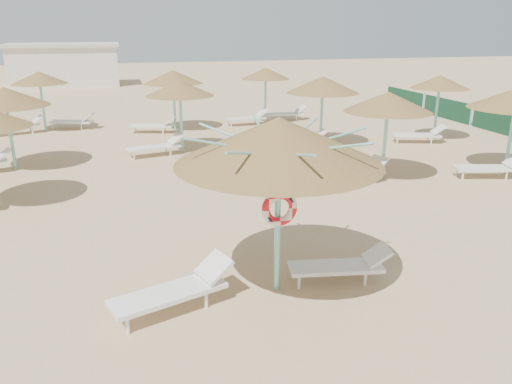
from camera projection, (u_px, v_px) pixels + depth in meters
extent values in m
plane|color=tan|center=(255.00, 280.00, 9.36)|extent=(120.00, 120.00, 0.00)
cylinder|color=#7AD3C6|center=(277.00, 221.00, 8.66)|extent=(0.11, 0.11, 2.62)
cone|color=brown|center=(279.00, 141.00, 8.21)|extent=(3.50, 3.50, 0.79)
cylinder|color=#7AD3C6|center=(278.00, 156.00, 8.29)|extent=(0.20, 0.20, 0.12)
cylinder|color=#7AD3C6|center=(324.00, 140.00, 8.42)|extent=(1.58, 0.04, 0.40)
cylinder|color=#7AD3C6|center=(299.00, 134.00, 8.88)|extent=(1.15, 1.15, 0.40)
cylinder|color=#7AD3C6|center=(265.00, 133.00, 8.96)|extent=(0.04, 1.58, 0.40)
cylinder|color=#7AD3C6|center=(237.00, 138.00, 8.60)|extent=(1.15, 1.15, 0.40)
cylinder|color=#7AD3C6|center=(231.00, 146.00, 8.02)|extent=(1.58, 0.04, 0.40)
cylinder|color=#7AD3C6|center=(254.00, 153.00, 7.56)|extent=(1.15, 1.15, 0.40)
cylinder|color=#7AD3C6|center=(295.00, 155.00, 7.48)|extent=(0.04, 1.58, 0.40)
cylinder|color=#7AD3C6|center=(324.00, 149.00, 7.84)|extent=(1.15, 1.15, 0.40)
torus|color=red|center=(279.00, 208.00, 8.48)|extent=(0.64, 0.15, 0.64)
cylinder|color=white|center=(128.00, 326.00, 7.68)|extent=(0.06, 0.06, 0.29)
cylinder|color=white|center=(116.00, 311.00, 8.08)|extent=(0.06, 0.06, 0.29)
cylinder|color=white|center=(206.00, 300.00, 8.41)|extent=(0.06, 0.06, 0.29)
cylinder|color=white|center=(192.00, 288.00, 8.81)|extent=(0.06, 0.06, 0.29)
cube|color=white|center=(169.00, 294.00, 8.25)|extent=(2.04, 1.22, 0.08)
cube|color=white|center=(214.00, 267.00, 8.63)|extent=(0.66, 0.74, 0.37)
cylinder|color=white|center=(299.00, 283.00, 9.02)|extent=(0.05, 0.05, 0.25)
cylinder|color=white|center=(295.00, 271.00, 9.45)|extent=(0.05, 0.05, 0.25)
cylinder|color=white|center=(365.00, 279.00, 9.13)|extent=(0.05, 0.05, 0.25)
cylinder|color=white|center=(358.00, 268.00, 9.55)|extent=(0.05, 0.05, 0.25)
cube|color=white|center=(336.00, 267.00, 9.24)|extent=(1.80, 0.85, 0.07)
cube|color=white|center=(377.00, 255.00, 9.24)|extent=(0.53, 0.61, 0.33)
cylinder|color=#7AD3C6|center=(11.00, 135.00, 16.31)|extent=(0.11, 0.11, 2.30)
cone|color=brown|center=(5.00, 97.00, 15.91)|extent=(2.73, 2.73, 0.61)
cylinder|color=#7AD3C6|center=(6.00, 104.00, 15.99)|extent=(0.20, 0.20, 0.12)
cube|color=white|center=(3.00, 154.00, 16.27)|extent=(0.63, 0.71, 0.36)
cylinder|color=#7AD3C6|center=(43.00, 106.00, 22.28)|extent=(0.11, 0.11, 2.30)
cone|color=brown|center=(39.00, 78.00, 21.89)|extent=(2.41, 2.41, 0.54)
cylinder|color=#7AD3C6|center=(40.00, 83.00, 21.96)|extent=(0.20, 0.20, 0.12)
cylinder|color=white|center=(33.00, 131.00, 22.05)|extent=(0.06, 0.06, 0.28)
cylinder|color=white|center=(30.00, 129.00, 22.45)|extent=(0.06, 0.06, 0.28)
cube|color=white|center=(17.00, 127.00, 21.90)|extent=(2.00, 1.20, 0.08)
cube|color=white|center=(37.00, 120.00, 22.28)|extent=(0.65, 0.72, 0.36)
cylinder|color=white|center=(53.00, 126.00, 22.96)|extent=(0.06, 0.06, 0.28)
cylinder|color=white|center=(58.00, 124.00, 23.43)|extent=(0.06, 0.06, 0.28)
cylinder|color=white|center=(81.00, 127.00, 22.88)|extent=(0.06, 0.06, 0.28)
cylinder|color=white|center=(86.00, 125.00, 23.36)|extent=(0.06, 0.06, 0.28)
cube|color=white|center=(72.00, 122.00, 23.09)|extent=(2.00, 1.20, 0.08)
cube|color=white|center=(89.00, 117.00, 22.97)|extent=(0.65, 0.72, 0.36)
cylinder|color=#7AD3C6|center=(181.00, 121.00, 18.60)|extent=(0.11, 0.11, 2.30)
cone|color=brown|center=(180.00, 88.00, 18.21)|extent=(2.52, 2.52, 0.57)
cylinder|color=#7AD3C6|center=(180.00, 94.00, 18.28)|extent=(0.20, 0.20, 0.12)
cylinder|color=white|center=(134.00, 156.00, 17.70)|extent=(0.06, 0.06, 0.28)
cylinder|color=white|center=(130.00, 153.00, 18.12)|extent=(0.06, 0.06, 0.28)
cylinder|color=white|center=(170.00, 152.00, 18.31)|extent=(0.06, 0.06, 0.28)
cylinder|color=white|center=(166.00, 149.00, 18.73)|extent=(0.06, 0.06, 0.28)
cube|color=white|center=(154.00, 147.00, 18.22)|extent=(1.99, 1.03, 0.08)
cube|color=white|center=(175.00, 139.00, 18.52)|extent=(0.61, 0.69, 0.36)
cylinder|color=#7AD3C6|center=(174.00, 105.00, 22.55)|extent=(0.11, 0.11, 2.30)
cone|color=brown|center=(173.00, 77.00, 22.16)|extent=(2.64, 2.64, 0.59)
cylinder|color=#7AD3C6|center=(173.00, 82.00, 22.23)|extent=(0.20, 0.20, 0.12)
cylinder|color=white|center=(133.00, 131.00, 22.01)|extent=(0.06, 0.06, 0.28)
cylinder|color=white|center=(135.00, 129.00, 22.48)|extent=(0.06, 0.06, 0.28)
cylinder|color=white|center=(163.00, 131.00, 21.98)|extent=(0.06, 0.06, 0.28)
cylinder|color=white|center=(165.00, 129.00, 22.45)|extent=(0.06, 0.06, 0.28)
cube|color=white|center=(152.00, 126.00, 22.17)|extent=(2.00, 1.14, 0.08)
cube|color=white|center=(170.00, 120.00, 22.08)|extent=(0.64, 0.71, 0.36)
cylinder|color=#7AD3C6|center=(385.00, 142.00, 15.25)|extent=(0.11, 0.11, 2.30)
cone|color=brown|center=(388.00, 102.00, 14.86)|extent=(2.64, 2.64, 0.59)
cylinder|color=#7AD3C6|center=(387.00, 110.00, 14.93)|extent=(0.20, 0.20, 0.12)
cylinder|color=white|center=(342.00, 187.00, 14.30)|extent=(0.06, 0.06, 0.28)
cylinder|color=white|center=(330.00, 183.00, 14.69)|extent=(0.06, 0.06, 0.28)
cylinder|color=white|center=(375.00, 179.00, 15.03)|extent=(0.06, 0.06, 0.28)
cylinder|color=white|center=(363.00, 176.00, 15.42)|extent=(0.06, 0.06, 0.28)
cube|color=white|center=(356.00, 175.00, 14.87)|extent=(2.00, 1.21, 0.08)
cube|color=white|center=(376.00, 163.00, 15.25)|extent=(0.66, 0.73, 0.36)
cylinder|color=#7AD3C6|center=(321.00, 117.00, 19.58)|extent=(0.11, 0.11, 2.30)
cone|color=brown|center=(323.00, 85.00, 19.19)|extent=(2.81, 2.81, 0.63)
cylinder|color=#7AD3C6|center=(322.00, 91.00, 19.26)|extent=(0.20, 0.20, 0.12)
cylinder|color=white|center=(279.00, 148.00, 18.91)|extent=(0.06, 0.06, 0.28)
cylinder|color=white|center=(276.00, 145.00, 19.37)|extent=(0.06, 0.06, 0.28)
cylinder|color=white|center=(313.00, 147.00, 19.10)|extent=(0.06, 0.06, 0.28)
cylinder|color=white|center=(310.00, 144.00, 19.57)|extent=(0.06, 0.06, 0.28)
cube|color=white|center=(298.00, 141.00, 19.20)|extent=(1.96, 0.83, 0.08)
cube|color=white|center=(319.00, 134.00, 19.25)|extent=(0.55, 0.65, 0.36)
cylinder|color=#7AD3C6|center=(265.00, 99.00, 24.31)|extent=(0.11, 0.11, 2.30)
cone|color=brown|center=(266.00, 73.00, 23.92)|extent=(2.34, 2.34, 0.53)
cylinder|color=#7AD3C6|center=(266.00, 78.00, 23.99)|extent=(0.20, 0.20, 0.12)
cylinder|color=white|center=(231.00, 124.00, 23.51)|extent=(0.06, 0.06, 0.28)
cylinder|color=white|center=(228.00, 122.00, 23.96)|extent=(0.06, 0.06, 0.28)
cylinder|color=white|center=(258.00, 122.00, 23.93)|extent=(0.06, 0.06, 0.28)
cylinder|color=white|center=(255.00, 121.00, 24.38)|extent=(0.06, 0.06, 0.28)
cube|color=white|center=(246.00, 118.00, 23.93)|extent=(1.94, 0.74, 0.08)
cube|color=white|center=(262.00, 112.00, 24.12)|extent=(0.52, 0.63, 0.36)
cylinder|color=white|center=(270.00, 119.00, 24.79)|extent=(0.06, 0.06, 0.28)
cylinder|color=white|center=(268.00, 117.00, 25.26)|extent=(0.06, 0.06, 0.28)
cylinder|color=white|center=(296.00, 118.00, 25.05)|extent=(0.06, 0.06, 0.28)
cylinder|color=white|center=(294.00, 116.00, 25.52)|extent=(0.06, 0.06, 0.28)
cube|color=white|center=(285.00, 114.00, 25.12)|extent=(1.94, 0.74, 0.08)
cube|color=white|center=(301.00, 109.00, 25.21)|extent=(0.52, 0.63, 0.36)
cylinder|color=#7AD3C6|center=(510.00, 137.00, 15.95)|extent=(0.11, 0.11, 2.30)
cylinder|color=white|center=(463.00, 176.00, 15.39)|extent=(0.06, 0.06, 0.28)
cylinder|color=white|center=(457.00, 171.00, 15.87)|extent=(0.06, 0.06, 0.28)
cylinder|color=white|center=(506.00, 176.00, 15.39)|extent=(0.06, 0.06, 0.28)
cylinder|color=white|center=(499.00, 171.00, 15.86)|extent=(0.06, 0.06, 0.28)
cube|color=white|center=(486.00, 168.00, 15.57)|extent=(2.00, 1.11, 0.08)
cylinder|color=#7AD3C6|center=(436.00, 112.00, 20.66)|extent=(0.11, 0.11, 2.30)
cone|color=brown|center=(440.00, 82.00, 20.27)|extent=(2.34, 2.34, 0.53)
cylinder|color=#7AD3C6|center=(439.00, 87.00, 20.35)|extent=(0.20, 0.20, 0.12)
cylinder|color=white|center=(397.00, 140.00, 20.14)|extent=(0.06, 0.06, 0.28)
cylinder|color=white|center=(395.00, 138.00, 20.61)|extent=(0.06, 0.06, 0.28)
cylinder|color=white|center=(431.00, 141.00, 20.08)|extent=(0.06, 0.06, 0.28)
cylinder|color=white|center=(428.00, 138.00, 20.55)|extent=(0.06, 0.06, 0.28)
cube|color=white|center=(416.00, 135.00, 20.28)|extent=(2.00, 1.18, 0.08)
cube|color=white|center=(438.00, 129.00, 20.17)|extent=(0.65, 0.72, 0.36)
cube|color=silver|center=(65.00, 66.00, 39.39)|extent=(8.00, 4.00, 3.00)
cube|color=beige|center=(63.00, 45.00, 38.88)|extent=(8.40, 4.40, 0.25)
cube|color=#194D33|center=(503.00, 123.00, 21.87)|extent=(0.08, 3.80, 1.00)
cube|color=#194D33|center=(447.00, 109.00, 25.53)|extent=(0.08, 3.80, 1.00)
cylinder|color=#7AD3C6|center=(471.00, 114.00, 23.78)|extent=(0.08, 0.08, 1.10)
cube|color=#194D33|center=(405.00, 99.00, 29.19)|extent=(0.08, 3.80, 1.00)
cylinder|color=#7AD3C6|center=(423.00, 102.00, 27.43)|extent=(0.08, 0.08, 1.10)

